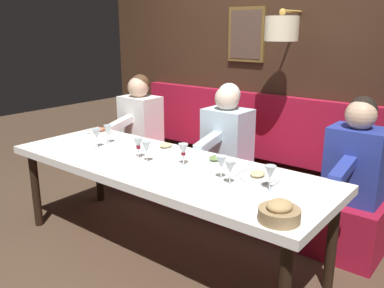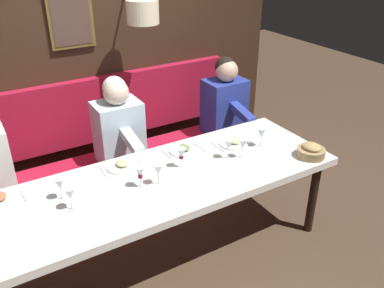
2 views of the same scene
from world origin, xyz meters
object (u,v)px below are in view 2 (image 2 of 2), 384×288
object	(u,v)px
wine_glass_3	(70,194)
wine_glass_4	(228,145)
wine_glass_7	(243,145)
wine_glass_1	(261,134)
bread_bowl	(311,151)
diner_nearest	(225,99)
wine_glass_5	(60,185)
diner_near	(118,124)
wine_glass_2	(158,170)
dining_table	(166,184)
wine_glass_6	(140,173)
wine_glass_0	(181,154)

from	to	relation	value
wine_glass_3	wine_glass_4	distance (m)	1.24
wine_glass_7	wine_glass_4	bearing A→B (deg)	63.96
wine_glass_1	bread_bowl	bearing A→B (deg)	-144.97
diner_nearest	wine_glass_5	bearing A→B (deg)	112.59
diner_near	wine_glass_7	bearing A→B (deg)	-145.44
diner_near	wine_glass_5	xyz separation A→B (m)	(-0.77, 0.71, 0.04)
wine_glass_2	wine_glass_5	distance (m)	0.65
dining_table	wine_glass_4	world-z (taller)	wine_glass_4
wine_glass_4	wine_glass_2	bearing A→B (deg)	94.73
wine_glass_1	diner_near	bearing A→B (deg)	45.72
wine_glass_1	wine_glass_6	world-z (taller)	same
wine_glass_1	wine_glass_6	xyz separation A→B (m)	(-0.04, 1.10, -0.00)
diner_nearest	wine_glass_0	distance (m)	1.28
wine_glass_0	wine_glass_2	world-z (taller)	same
wine_glass_1	wine_glass_7	world-z (taller)	same
diner_near	wine_glass_4	bearing A→B (deg)	-148.45
wine_glass_5	wine_glass_7	distance (m)	1.37
wine_glass_6	wine_glass_7	size ratio (longest dim) A/B	1.00
diner_near	wine_glass_5	distance (m)	1.05
dining_table	wine_glass_5	xyz separation A→B (m)	(0.11, 0.72, 0.18)
wine_glass_2	diner_nearest	bearing A→B (deg)	-52.39
wine_glass_5	bread_bowl	distance (m)	1.89
wine_glass_4	wine_glass_5	xyz separation A→B (m)	(0.12, 1.26, 0.00)
wine_glass_3	wine_glass_7	xyz separation A→B (m)	(-0.02, -1.34, 0.00)
wine_glass_4	wine_glass_3	bearing A→B (deg)	91.18
wine_glass_1	wine_glass_6	bearing A→B (deg)	92.14
wine_glass_6	bread_bowl	xyz separation A→B (m)	(-0.29, -1.33, -0.07)
wine_glass_6	bread_bowl	distance (m)	1.36
wine_glass_1	wine_glass_5	xyz separation A→B (m)	(0.10, 1.60, 0.00)
wine_glass_1	wine_glass_2	world-z (taller)	same
wine_glass_3	bread_bowl	world-z (taller)	wine_glass_3
diner_nearest	wine_glass_1	distance (m)	0.91
wine_glass_0	diner_near	bearing A→B (deg)	11.54
wine_glass_7	bread_bowl	xyz separation A→B (m)	(-0.26, -0.48, -0.07)
dining_table	wine_glass_6	xyz separation A→B (m)	(-0.03, 0.21, 0.18)
diner_nearest	diner_near	distance (m)	1.14
wine_glass_7	wine_glass_3	bearing A→B (deg)	88.99
wine_glass_6	wine_glass_0	bearing A→B (deg)	-76.85
wine_glass_0	wine_glass_5	distance (m)	0.88
diner_near	wine_glass_6	world-z (taller)	diner_near
diner_near	wine_glass_4	world-z (taller)	diner_near
wine_glass_2	wine_glass_6	distance (m)	0.13
wine_glass_0	wine_glass_6	distance (m)	0.38
wine_glass_2	bread_bowl	bearing A→B (deg)	-102.02
diner_near	wine_glass_2	world-z (taller)	diner_near
wine_glass_1	wine_glass_3	xyz separation A→B (m)	(-0.05, 1.58, 0.00)
diner_nearest	wine_glass_2	xyz separation A→B (m)	(-0.94, 1.22, 0.04)
diner_nearest	wine_glass_1	world-z (taller)	diner_nearest
wine_glass_0	wine_glass_3	xyz separation A→B (m)	(-0.09, 0.86, 0.00)
diner_near	wine_glass_0	distance (m)	0.84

